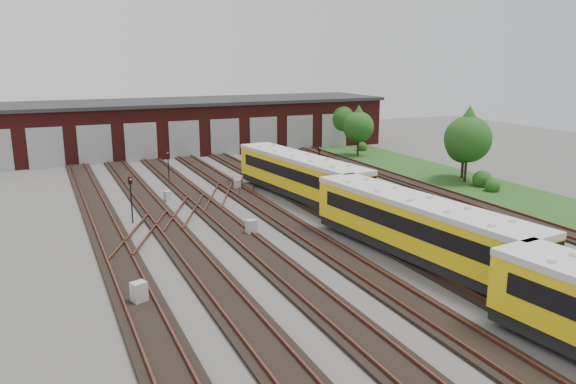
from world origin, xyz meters
name	(u,v)px	position (x,y,z in m)	size (l,w,h in m)	color
ground	(343,239)	(0.00, 0.00, 0.00)	(120.00, 120.00, 0.00)	#474442
track_network	(336,235)	(-0.17, 0.59, 0.11)	(30.40, 70.00, 0.33)	black
maintenance_shed	(188,125)	(-0.01, 39.97, 3.20)	(51.00, 12.50, 6.35)	#4C1513
grass_verge	(465,182)	(19.00, 10.00, 0.03)	(8.00, 55.00, 0.05)	#1E4717
metro_train	(418,227)	(2.00, -5.26, 2.05)	(4.87, 48.48, 3.36)	black
signal_mast_0	(131,194)	(-12.02, 9.33, 2.16)	(0.29, 0.28, 3.40)	black
signal_mast_1	(168,163)	(-6.73, 21.27, 1.96)	(0.24, 0.23, 3.07)	black
signal_mast_2	(243,153)	(1.63, 23.90, 1.95)	(0.30, 0.29, 3.01)	black
signal_mast_3	(319,159)	(6.66, 16.30, 2.16)	(0.26, 0.25, 3.40)	black
relay_cabinet_0	(139,293)	(-13.96, -4.75, 0.57)	(0.69, 0.57, 1.15)	#AAADAF
relay_cabinet_1	(167,196)	(-8.36, 14.52, 0.44)	(0.53, 0.44, 0.88)	#AAADAF
relay_cabinet_2	(251,227)	(-5.22, 3.20, 0.53)	(0.64, 0.53, 1.07)	#AAADAF
relay_cabinet_3	(237,185)	(-1.73, 16.04, 0.47)	(0.57, 0.47, 0.94)	#AAADAF
relay_cabinet_4	(338,193)	(4.98, 9.52, 0.53)	(0.63, 0.53, 1.06)	#AAADAF
tree_0	(339,114)	(19.33, 35.00, 4.17)	(3.92, 3.92, 6.49)	black
tree_1	(359,123)	(17.45, 27.01, 3.93)	(3.69, 3.69, 6.12)	black
tree_2	(468,133)	(19.09, 10.10, 4.68)	(4.40, 4.40, 7.29)	black
tree_3	(464,141)	(20.11, 11.68, 3.71)	(3.49, 3.49, 5.78)	black
bush_0	(493,184)	(18.72, 6.13, 0.68)	(1.35, 1.35, 1.35)	#1A4914
bush_1	(482,177)	(19.29, 8.06, 0.88)	(1.76, 1.76, 1.76)	#1A4914
bush_2	(362,146)	(19.90, 29.98, 0.65)	(1.30, 1.30, 1.30)	#1A4914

